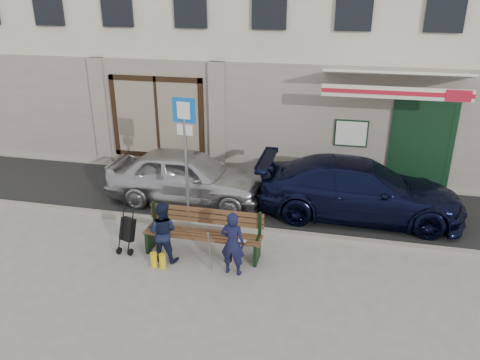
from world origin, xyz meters
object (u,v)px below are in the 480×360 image
(man, at_px, (233,244))
(woman, at_px, (163,232))
(stroller, at_px, (127,230))
(car_navy, at_px, (359,189))
(parking_sign, at_px, (185,140))
(bench, at_px, (201,234))
(car_silver, at_px, (187,176))

(man, bearing_deg, woman, -2.81)
(stroller, bearing_deg, woman, 6.64)
(car_navy, xyz_separation_m, woman, (-3.77, -2.85, -0.06))
(car_navy, height_order, parking_sign, parking_sign)
(parking_sign, distance_m, bench, 2.13)
(car_silver, height_order, parking_sign, parking_sign)
(car_silver, distance_m, stroller, 2.61)
(man, distance_m, woman, 1.46)
(bench, height_order, man, man)
(car_navy, xyz_separation_m, bench, (-3.11, -2.47, -0.23))
(woman, bearing_deg, stroller, -11.21)
(parking_sign, xyz_separation_m, bench, (0.71, -1.32, -1.51))
(car_silver, xyz_separation_m, car_navy, (4.20, 0.10, 0.01))
(car_silver, xyz_separation_m, bench, (1.09, -2.37, -0.22))
(stroller, bearing_deg, man, 10.38)
(car_silver, xyz_separation_m, stroller, (-0.42, -2.56, -0.23))
(parking_sign, height_order, stroller, parking_sign)
(man, relative_size, woman, 1.02)
(car_silver, distance_m, car_navy, 4.20)
(car_silver, bearing_deg, bench, -155.49)
(woman, bearing_deg, man, 174.75)
(bench, bearing_deg, parking_sign, 118.26)
(car_silver, distance_m, parking_sign, 1.71)
(parking_sign, bearing_deg, woman, -79.33)
(car_silver, distance_m, woman, 2.78)
(car_silver, relative_size, stroller, 3.90)
(parking_sign, relative_size, man, 2.28)
(parking_sign, distance_m, stroller, 2.29)
(car_navy, xyz_separation_m, man, (-2.32, -3.01, -0.05))
(parking_sign, height_order, man, parking_sign)
(car_navy, distance_m, stroller, 5.33)
(bench, relative_size, stroller, 2.35)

